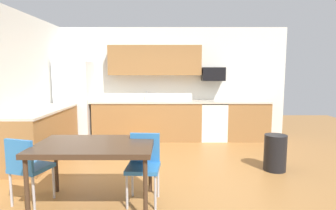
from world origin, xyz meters
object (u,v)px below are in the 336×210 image
at_px(oven_range, 214,121).
at_px(chair_far_side, 28,165).
at_px(trash_bin, 276,153).
at_px(dining_table, 95,149).
at_px(refrigerator, 76,102).
at_px(chair_near_table, 145,162).
at_px(microwave, 214,74).

bearing_deg(oven_range, chair_far_side, -130.33).
bearing_deg(trash_bin, dining_table, -155.59).
height_order(refrigerator, chair_near_table, refrigerator).
bearing_deg(microwave, dining_table, -120.01).
height_order(refrigerator, microwave, refrigerator).
distance_m(chair_near_table, trash_bin, 2.35).
xyz_separation_m(microwave, dining_table, (-1.96, -3.40, -0.86)).
xyz_separation_m(oven_range, microwave, (0.00, 0.10, 1.12)).
bearing_deg(dining_table, oven_range, 59.24).
distance_m(microwave, trash_bin, 2.63).
bearing_deg(chair_far_side, dining_table, -0.58).
height_order(refrigerator, oven_range, refrigerator).
height_order(dining_table, chair_near_table, chair_near_table).
xyz_separation_m(microwave, chair_near_table, (-1.38, -3.27, -1.07)).
relative_size(microwave, trash_bin, 0.90).
relative_size(chair_near_table, chair_far_side, 1.00).
height_order(dining_table, chair_far_side, chair_far_side).
bearing_deg(chair_far_side, microwave, 50.51).
xyz_separation_m(chair_near_table, chair_far_side, (-1.41, -0.12, 0.00)).
xyz_separation_m(refrigerator, oven_range, (3.27, 0.08, -0.48)).
bearing_deg(trash_bin, microwave, 107.66).
bearing_deg(dining_table, trash_bin, 24.41).
relative_size(chair_far_side, trash_bin, 1.42).
distance_m(oven_range, chair_near_table, 3.46).
height_order(refrigerator, trash_bin, refrigerator).
bearing_deg(trash_bin, oven_range, 108.45).
distance_m(chair_near_table, chair_far_side, 1.42).
height_order(oven_range, chair_near_table, oven_range).
xyz_separation_m(dining_table, chair_near_table, (0.58, 0.13, -0.21)).
bearing_deg(microwave, oven_range, -90.00).
relative_size(refrigerator, microwave, 3.45).
bearing_deg(oven_range, microwave, 90.00).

